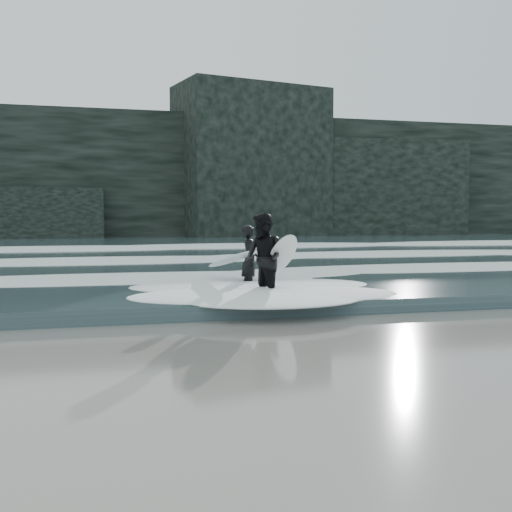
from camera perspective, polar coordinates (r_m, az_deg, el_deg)
name	(u,v)px	position (r m, az deg, el deg)	size (l,w,h in m)	color
ground	(398,349)	(9.62, 12.52, -8.05)	(120.00, 120.00, 0.00)	olive
sea	(163,247)	(37.64, -8.30, 0.84)	(90.00, 52.00, 0.30)	#33474D
headland	(138,179)	(54.61, -10.44, 6.75)	(70.00, 9.00, 10.00)	black
foam_near	(247,270)	(17.95, -0.84, -1.29)	(60.00, 3.20, 0.20)	white
foam_mid	(202,255)	(24.78, -4.80, 0.09)	(60.00, 4.00, 0.24)	white
foam_far	(172,244)	(33.66, -7.51, 1.04)	(60.00, 4.80, 0.30)	white
surfer_left	(246,260)	(15.70, -0.92, -0.32)	(1.31, 2.16, 1.70)	black
surfer_right	(265,258)	(13.92, 0.77, -0.22)	(1.29, 1.94, 1.99)	black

